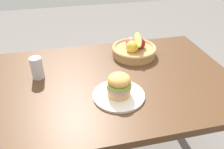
# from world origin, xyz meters

# --- Properties ---
(dining_table) EXTENTS (1.40, 0.90, 0.75)m
(dining_table) POSITION_xyz_m (0.00, 0.00, 0.65)
(dining_table) COLOR #4C301C
(dining_table) RESTS_ON ground_plane
(plate) EXTENTS (0.26, 0.26, 0.01)m
(plate) POSITION_xyz_m (0.02, -0.16, 0.76)
(plate) COLOR silver
(plate) RESTS_ON dining_table
(sandwich) EXTENTS (0.12, 0.12, 0.12)m
(sandwich) POSITION_xyz_m (0.02, -0.16, 0.82)
(sandwich) COLOR #DBAD60
(sandwich) RESTS_ON plate
(soda_can) EXTENTS (0.07, 0.07, 0.13)m
(soda_can) POSITION_xyz_m (-0.38, 0.10, 0.81)
(soda_can) COLOR silver
(soda_can) RESTS_ON dining_table
(fruit_basket) EXTENTS (0.29, 0.29, 0.14)m
(fruit_basket) POSITION_xyz_m (0.22, 0.24, 0.80)
(fruit_basket) COLOR tan
(fruit_basket) RESTS_ON dining_table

